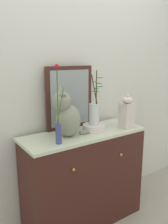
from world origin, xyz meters
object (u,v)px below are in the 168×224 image
object	(u,v)px
cat_sitting	(67,115)
vase_slim_green	(58,123)
mirror_leaning	(70,98)
bowl_porcelain	(94,128)
sideboard	(84,178)
jar_lidded_porcelain	(127,113)
vase_glass_clear	(94,112)

from	to	relation	value
cat_sitting	vase_slim_green	size ratio (longest dim) A/B	0.74
mirror_leaning	bowl_porcelain	distance (m)	0.34
mirror_leaning	cat_sitting	xyz separation A→B (m)	(-0.15, -0.19, -0.10)
cat_sitting	sideboard	bearing A→B (deg)	2.21
mirror_leaning	jar_lidded_porcelain	world-z (taller)	mirror_leaning
bowl_porcelain	cat_sitting	bearing A→B (deg)	179.21
cat_sitting	mirror_leaning	bearing A→B (deg)	52.79
cat_sitting	vase_glass_clear	xyz separation A→B (m)	(0.27, -0.01, -0.01)
cat_sitting	jar_lidded_porcelain	world-z (taller)	cat_sitting
sideboard	jar_lidded_porcelain	bearing A→B (deg)	-14.48
sideboard	vase_glass_clear	bearing A→B (deg)	-7.58
sideboard	mirror_leaning	xyz separation A→B (m)	(-0.03, 0.19, 0.71)
bowl_porcelain	vase_slim_green	bearing A→B (deg)	-165.68
cat_sitting	vase_glass_clear	world-z (taller)	vase_glass_clear
vase_slim_green	sideboard	bearing A→B (deg)	20.35
vase_glass_clear	sideboard	bearing A→B (deg)	172.42
vase_slim_green	vase_glass_clear	world-z (taller)	vase_slim_green
cat_sitting	bowl_porcelain	bearing A→B (deg)	-0.79
mirror_leaning	vase_slim_green	distance (m)	0.43
bowl_porcelain	jar_lidded_porcelain	world-z (taller)	jar_lidded_porcelain
vase_slim_green	bowl_porcelain	xyz separation A→B (m)	(0.41, 0.10, -0.13)
jar_lidded_porcelain	mirror_leaning	bearing A→B (deg)	146.04
sideboard	jar_lidded_porcelain	xyz separation A→B (m)	(0.40, -0.10, 0.57)
vase_glass_clear	jar_lidded_porcelain	world-z (taller)	vase_glass_clear
mirror_leaning	jar_lidded_porcelain	size ratio (longest dim) A/B	1.79
vase_slim_green	jar_lidded_porcelain	bearing A→B (deg)	0.83
vase_slim_green	vase_glass_clear	xyz separation A→B (m)	(0.41, 0.10, 0.01)
mirror_leaning	cat_sitting	size ratio (longest dim) A/B	1.29
mirror_leaning	vase_glass_clear	bearing A→B (deg)	-57.52
sideboard	cat_sitting	size ratio (longest dim) A/B	2.54
vase_glass_clear	vase_slim_green	bearing A→B (deg)	-166.07
sideboard	cat_sitting	bearing A→B (deg)	-177.79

